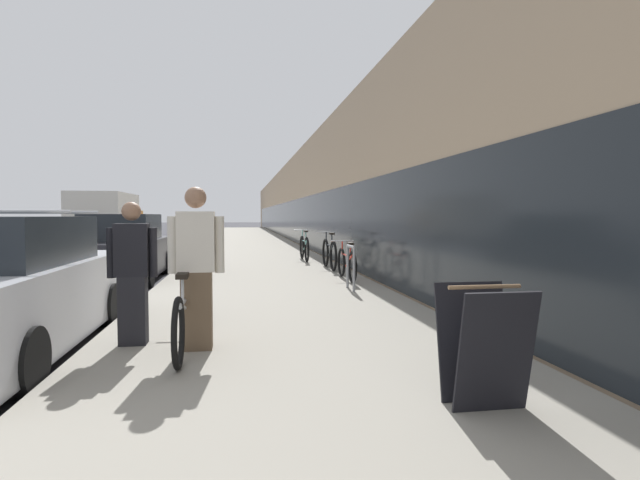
{
  "coord_description": "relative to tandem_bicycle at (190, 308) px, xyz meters",
  "views": [
    {
      "loc": [
        4.98,
        -3.09,
        1.54
      ],
      "look_at": [
        7.87,
        14.68,
        0.65
      ],
      "focal_mm": 28.0,
      "sensor_mm": 36.0,
      "label": 1
    }
  ],
  "objects": [
    {
      "name": "sidewalk_slab",
      "position": [
        1.14,
        18.39,
        -0.43
      ],
      "size": [
        4.49,
        70.0,
        0.13
      ],
      "color": "gray",
      "rests_on": "ground"
    },
    {
      "name": "storefront_facade",
      "position": [
        8.42,
        26.39,
        1.86
      ],
      "size": [
        10.01,
        70.0,
        4.72
      ],
      "color": "tan",
      "rests_on": "ground"
    },
    {
      "name": "tandem_bicycle",
      "position": [
        0.0,
        0.0,
        0.0
      ],
      "size": [
        0.52,
        2.82,
        0.84
      ],
      "color": "black",
      "rests_on": "sidewalk_slab"
    },
    {
      "name": "person_rider",
      "position": [
        0.11,
        -0.37,
        0.49
      ],
      "size": [
        0.58,
        0.23,
        1.7
      ],
      "color": "brown",
      "rests_on": "sidewalk_slab"
    },
    {
      "name": "person_bystander",
      "position": [
        -0.59,
        -0.06,
        0.41
      ],
      "size": [
        0.53,
        0.21,
        1.55
      ],
      "color": "black",
      "rests_on": "sidewalk_slab"
    },
    {
      "name": "bike_rack_hoop",
      "position": [
        2.64,
        3.48,
        0.15
      ],
      "size": [
        0.05,
        0.6,
        0.84
      ],
      "color": "gray",
      "rests_on": "sidewalk_slab"
    },
    {
      "name": "cruiser_bike_nearest",
      "position": [
        2.86,
        4.86,
        -0.0
      ],
      "size": [
        0.52,
        1.79,
        0.84
      ],
      "color": "black",
      "rests_on": "sidewalk_slab"
    },
    {
      "name": "cruiser_bike_middle",
      "position": [
        2.89,
        7.15,
        0.04
      ],
      "size": [
        0.52,
        1.92,
        0.98
      ],
      "color": "black",
      "rests_on": "sidewalk_slab"
    },
    {
      "name": "cruiser_bike_farthest",
      "position": [
        2.56,
        9.63,
        0.04
      ],
      "size": [
        0.52,
        1.91,
        0.96
      ],
      "color": "black",
      "rests_on": "sidewalk_slab"
    },
    {
      "name": "sandwich_board_sign",
      "position": [
        2.33,
        -2.31,
        0.09
      ],
      "size": [
        0.56,
        0.56,
        0.9
      ],
      "color": "black",
      "rests_on": "sidewalk_slab"
    },
    {
      "name": "vintage_roadster_curbside",
      "position": [
        -2.14,
        6.59,
        0.22
      ],
      "size": [
        1.76,
        4.41,
        1.57
      ],
      "color": "black",
      "rests_on": "ground"
    },
    {
      "name": "moving_truck",
      "position": [
        -6.27,
        21.95,
        0.87
      ],
      "size": [
        2.56,
        6.73,
        2.68
      ],
      "color": "orange",
      "rests_on": "ground"
    }
  ]
}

